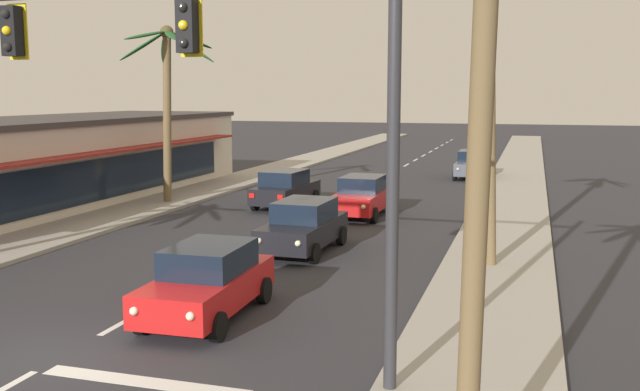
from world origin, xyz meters
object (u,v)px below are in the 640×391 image
at_px(sedan_third_in_queue, 304,226).
at_px(sedan_lead_at_stop_bar, 208,281).
at_px(traffic_signal_mast, 201,73).
at_px(palm_left_second, 167,80).
at_px(storefront_strip_left, 38,162).
at_px(sedan_parked_nearest_kerb, 473,164).
at_px(palm_right_second, 488,9).
at_px(sedan_fifth_in_queue, 362,196).
at_px(sedan_oncoming_far, 285,188).

bearing_deg(sedan_third_in_queue, sedan_lead_at_stop_bar, -89.87).
relative_size(traffic_signal_mast, sedan_lead_at_stop_bar, 2.46).
relative_size(palm_left_second, storefront_strip_left, 0.30).
distance_m(sedan_parked_nearest_kerb, palm_right_second, 23.50).
distance_m(traffic_signal_mast, sedan_fifth_in_queue, 17.79).
distance_m(traffic_signal_mast, sedan_third_in_queue, 11.16).
relative_size(sedan_fifth_in_queue, palm_left_second, 0.55).
bearing_deg(storefront_strip_left, sedan_parked_nearest_kerb, 42.23).
xyz_separation_m(sedan_fifth_in_queue, sedan_parked_nearest_kerb, (3.29, 14.80, 0.00)).
height_order(traffic_signal_mast, sedan_lead_at_stop_bar, traffic_signal_mast).
height_order(palm_left_second, palm_right_second, palm_right_second).
distance_m(sedan_oncoming_far, palm_left_second, 7.24).
relative_size(traffic_signal_mast, palm_left_second, 1.36).
distance_m(sedan_third_in_queue, sedan_oncoming_far, 9.11).
bearing_deg(storefront_strip_left, traffic_signal_mast, -44.36).
height_order(sedan_fifth_in_queue, sedan_parked_nearest_kerb, same).
relative_size(sedan_oncoming_far, palm_left_second, 0.56).
xyz_separation_m(traffic_signal_mast, palm_right_second, (4.22, 9.48, 1.97)).
bearing_deg(sedan_third_in_queue, traffic_signal_mast, -81.85).
distance_m(sedan_parked_nearest_kerb, palm_left_second, 19.60).
bearing_deg(sedan_oncoming_far, palm_right_second, -44.02).
height_order(sedan_third_in_queue, sedan_fifth_in_queue, same).
distance_m(sedan_fifth_in_queue, sedan_parked_nearest_kerb, 15.16).
bearing_deg(sedan_oncoming_far, sedan_lead_at_stop_bar, -76.81).
height_order(traffic_signal_mast, palm_right_second, palm_right_second).
distance_m(palm_right_second, storefront_strip_left, 21.74).
bearing_deg(sedan_lead_at_stop_bar, storefront_strip_left, 139.05).
distance_m(sedan_lead_at_stop_bar, palm_left_second, 17.82).
distance_m(traffic_signal_mast, sedan_lead_at_stop_bar, 5.67).
bearing_deg(sedan_parked_nearest_kerb, palm_right_second, -84.60).
relative_size(sedan_third_in_queue, sedan_oncoming_far, 0.99).
relative_size(sedan_third_in_queue, sedan_fifth_in_queue, 1.00).
bearing_deg(palm_right_second, palm_left_second, 150.87).
distance_m(sedan_lead_at_stop_bar, sedan_parked_nearest_kerb, 29.17).
distance_m(palm_left_second, storefront_strip_left, 6.97).
distance_m(sedan_lead_at_stop_bar, storefront_strip_left, 19.24).
height_order(sedan_fifth_in_queue, sedan_oncoming_far, same).
height_order(sedan_third_in_queue, sedan_parked_nearest_kerb, same).
bearing_deg(palm_left_second, sedan_fifth_in_queue, -2.94).
distance_m(traffic_signal_mast, palm_left_second, 20.45).
xyz_separation_m(sedan_third_in_queue, palm_left_second, (-8.94, 7.55, 4.82)).
bearing_deg(palm_right_second, storefront_strip_left, 163.17).
bearing_deg(sedan_oncoming_far, sedan_third_in_queue, -66.69).
bearing_deg(palm_left_second, traffic_signal_mast, -59.50).
bearing_deg(sedan_lead_at_stop_bar, sedan_parked_nearest_kerb, 83.07).
bearing_deg(palm_right_second, sedan_oncoming_far, 135.98).
height_order(sedan_fifth_in_queue, palm_left_second, palm_left_second).
distance_m(sedan_lead_at_stop_bar, sedan_fifth_in_queue, 14.16).
distance_m(sedan_fifth_in_queue, palm_right_second, 11.45).
distance_m(sedan_third_in_queue, sedan_parked_nearest_kerb, 22.16).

